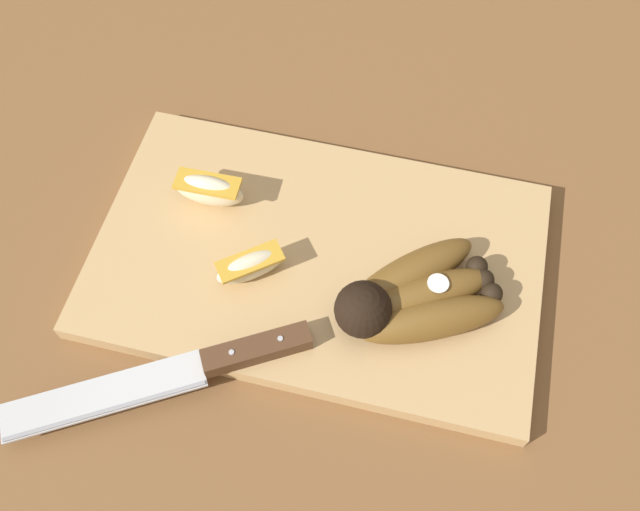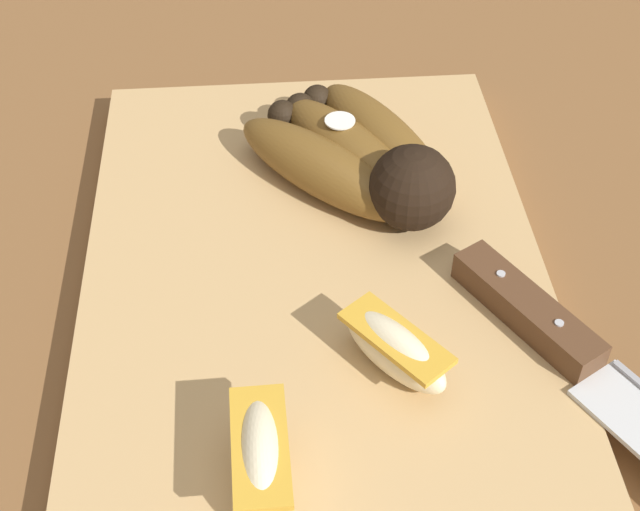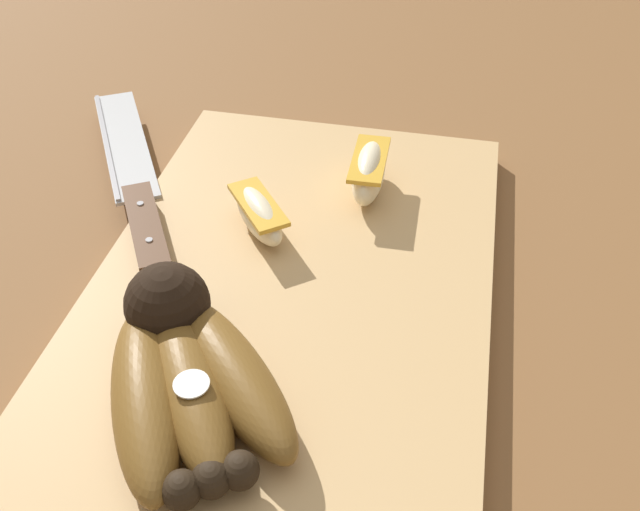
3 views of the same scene
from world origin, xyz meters
TOP-DOWN VIEW (x-y plane):
  - ground_plane at (0.00, 0.00)m, footprint 6.00×6.00m
  - cutting_board at (0.00, -0.00)m, footprint 0.44×0.27m
  - banana_bunch at (0.10, -0.04)m, footprint 0.16×0.15m
  - chefs_knife at (-0.07, -0.14)m, footprint 0.26×0.17m
  - apple_wedge_near at (-0.12, 0.04)m, footprint 0.07×0.03m
  - apple_wedge_middle at (-0.06, -0.04)m, footprint 0.07×0.06m

SIDE VIEW (x-z plane):
  - ground_plane at x=0.00m, z-range 0.00..0.00m
  - cutting_board at x=0.00m, z-range 0.00..0.02m
  - chefs_knife at x=-0.07m, z-range 0.02..0.04m
  - apple_wedge_middle at x=-0.06m, z-range 0.02..0.05m
  - banana_bunch at x=0.10m, z-range 0.01..0.07m
  - apple_wedge_near at x=-0.12m, z-range 0.02..0.06m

